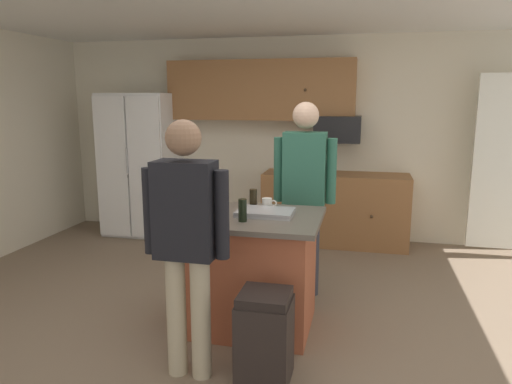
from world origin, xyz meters
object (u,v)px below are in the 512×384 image
(microwave_over_range, at_px, (338,129))
(serving_tray, at_px, (265,212))
(person_elder_center, at_px, (304,185))
(refrigerator, at_px, (141,165))
(kitchen_island, at_px, (248,270))
(glass_short_whisky, at_px, (243,210))
(tumbler_amber, at_px, (223,196))
(person_guest_left, at_px, (186,233))
(glass_dark_ale, at_px, (253,199))
(mug_blue_stoneware, at_px, (267,203))
(trash_bin, at_px, (265,337))

(microwave_over_range, height_order, serving_tray, microwave_over_range)
(person_elder_center, bearing_deg, refrigerator, -97.79)
(kitchen_island, xyz_separation_m, glass_short_whisky, (0.01, -0.19, 0.54))
(refrigerator, distance_m, tumbler_amber, 2.70)
(person_guest_left, bearing_deg, glass_dark_ale, 4.00)
(person_guest_left, bearing_deg, refrigerator, 45.70)
(kitchen_island, height_order, tumbler_amber, tumbler_amber)
(refrigerator, bearing_deg, serving_tray, -46.04)
(microwave_over_range, relative_size, mug_blue_stoneware, 4.44)
(glass_dark_ale, bearing_deg, serving_tray, -54.35)
(refrigerator, height_order, tumbler_amber, refrigerator)
(refrigerator, distance_m, glass_short_whisky, 3.26)
(microwave_over_range, xyz_separation_m, tumbler_amber, (-0.82, -2.15, -0.45))
(glass_short_whisky, bearing_deg, glass_dark_ale, 93.02)
(person_elder_center, xyz_separation_m, serving_tray, (-0.21, -0.70, -0.10))
(tumbler_amber, bearing_deg, mug_blue_stoneware, -6.05)
(glass_dark_ale, relative_size, serving_tray, 0.37)
(microwave_over_range, distance_m, serving_tray, 2.49)
(microwave_over_range, bearing_deg, glass_dark_ale, -103.93)
(kitchen_island, height_order, person_guest_left, person_guest_left)
(mug_blue_stoneware, bearing_deg, person_elder_center, 63.42)
(tumbler_amber, distance_m, trash_bin, 1.36)
(tumbler_amber, relative_size, glass_short_whisky, 0.93)
(person_elder_center, xyz_separation_m, mug_blue_stoneware, (-0.24, -0.49, -0.08))
(person_guest_left, bearing_deg, tumbler_amber, 18.96)
(kitchen_island, height_order, person_elder_center, person_elder_center)
(microwave_over_range, relative_size, tumbler_amber, 3.57)
(person_elder_center, height_order, mug_blue_stoneware, person_elder_center)
(kitchen_island, xyz_separation_m, person_elder_center, (0.35, 0.74, 0.58))
(serving_tray, relative_size, trash_bin, 0.72)
(trash_bin, bearing_deg, person_elder_center, 87.88)
(serving_tray, bearing_deg, person_elder_center, 72.92)
(person_guest_left, distance_m, serving_tray, 0.89)
(person_guest_left, xyz_separation_m, tumbler_amber, (-0.08, 1.07, 0.02))
(microwave_over_range, height_order, tumbler_amber, microwave_over_range)
(person_guest_left, height_order, tumbler_amber, person_guest_left)
(refrigerator, xyz_separation_m, microwave_over_range, (2.60, 0.12, 0.51))
(kitchen_island, height_order, trash_bin, kitchen_island)
(glass_short_whisky, distance_m, trash_bin, 0.93)
(person_guest_left, distance_m, trash_bin, 0.85)
(kitchen_island, relative_size, trash_bin, 1.89)
(person_guest_left, height_order, glass_dark_ale, person_guest_left)
(refrigerator, relative_size, trash_bin, 3.10)
(person_guest_left, bearing_deg, mug_blue_stoneware, -2.16)
(refrigerator, distance_m, glass_dark_ale, 2.92)
(refrigerator, bearing_deg, kitchen_island, -48.35)
(tumbler_amber, bearing_deg, trash_bin, -60.30)
(refrigerator, bearing_deg, glass_short_whisky, -50.43)
(tumbler_amber, xyz_separation_m, glass_dark_ale, (0.27, -0.05, 0.00))
(person_elder_center, xyz_separation_m, trash_bin, (-0.05, -1.46, -0.74))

